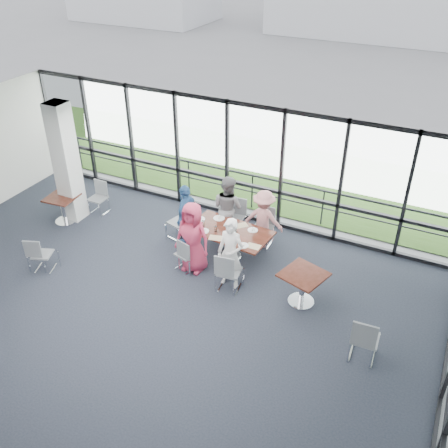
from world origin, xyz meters
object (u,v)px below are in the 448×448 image
at_px(chair_main_fr, 263,228).
at_px(diner_far_right, 263,219).
at_px(diner_far_left, 228,207).
at_px(diner_near_left, 193,238).
at_px(chair_spare_r, 365,338).
at_px(diner_near_right, 231,254).
at_px(side_table_left, 62,201).
at_px(chair_main_nl, 186,254).
at_px(chair_spare_lb, 98,199).
at_px(diner_end, 186,214).
at_px(main_table, 230,235).
at_px(structural_column, 66,163).
at_px(chair_main_fl, 234,218).
at_px(chair_main_end, 178,222).
at_px(chair_spare_la, 42,254).
at_px(chair_main_nr, 230,272).
at_px(side_table_right, 303,279).

bearing_deg(chair_main_fr, diner_far_right, 113.80).
distance_m(diner_far_left, diner_far_right, 0.96).
xyz_separation_m(diner_near_left, chair_spare_r, (4.14, -1.00, -0.38)).
xyz_separation_m(diner_near_right, chair_spare_r, (3.13, -0.86, -0.35)).
bearing_deg(diner_far_left, diner_near_left, 101.99).
relative_size(side_table_left, diner_near_left, 0.47).
bearing_deg(chair_main_fr, chair_main_nl, 54.20).
distance_m(chair_main_fr, chair_spare_lb, 4.64).
bearing_deg(diner_far_left, chair_main_nl, 96.81).
bearing_deg(diner_end, main_table, 78.97).
height_order(structural_column, chair_main_fl, structural_column).
xyz_separation_m(diner_far_left, chair_main_end, (-1.09, -0.60, -0.40)).
xyz_separation_m(main_table, chair_main_end, (-1.52, 0.20, -0.18)).
distance_m(main_table, diner_far_right, 0.97).
bearing_deg(diner_near_right, chair_spare_lb, 169.51).
distance_m(chair_main_nl, chair_spare_la, 3.28).
distance_m(diner_near_right, chair_main_nl, 1.24).
distance_m(main_table, chair_spare_lb, 4.12).
bearing_deg(diner_near_right, main_table, 120.93).
bearing_deg(diner_end, diner_near_left, 31.83).
bearing_deg(diner_near_left, diner_end, 128.07).
bearing_deg(chair_spare_la, diner_near_right, -1.86).
bearing_deg(diner_end, diner_far_left, 125.10).
bearing_deg(chair_main_fl, side_table_left, 13.41).
xyz_separation_m(chair_main_fr, chair_spare_lb, (-4.60, -0.59, -0.03)).
relative_size(structural_column, chair_main_nr, 3.38).
distance_m(main_table, diner_near_left, 0.98).
relative_size(structural_column, chair_main_fl, 3.48).
bearing_deg(chair_main_end, chair_main_nl, 52.88).
distance_m(side_table_right, chair_main_fl, 3.00).
bearing_deg(chair_main_nr, diner_end, 137.06).
bearing_deg(side_table_right, chair_spare_lb, 170.06).
relative_size(diner_near_left, chair_spare_lb, 1.95).
distance_m(chair_main_nr, chair_spare_la, 4.33).
bearing_deg(chair_main_nl, chair_main_fr, 70.49).
height_order(chair_main_nr, chair_main_fr, chair_main_nr).
bearing_deg(diner_end, chair_main_nl, 23.06).
height_order(diner_near_right, diner_end, diner_near_right).
relative_size(side_table_left, chair_spare_lb, 0.92).
bearing_deg(chair_main_nr, chair_main_fr, 82.51).
xyz_separation_m(chair_main_nl, chair_main_end, (-0.82, 1.06, 0.03)).
distance_m(chair_main_nl, chair_main_fr, 2.10).
relative_size(diner_near_right, chair_main_fl, 1.82).
height_order(diner_near_left, chair_main_fr, diner_near_left).
xyz_separation_m(chair_main_fl, chair_spare_r, (3.93, -2.77, 0.03)).
relative_size(structural_column, main_table, 1.59).
bearing_deg(chair_main_fl, diner_end, 38.18).
distance_m(diner_far_right, chair_main_nr, 1.92).
distance_m(main_table, chair_main_fl, 1.05).
distance_m(side_table_right, diner_near_left, 2.63).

